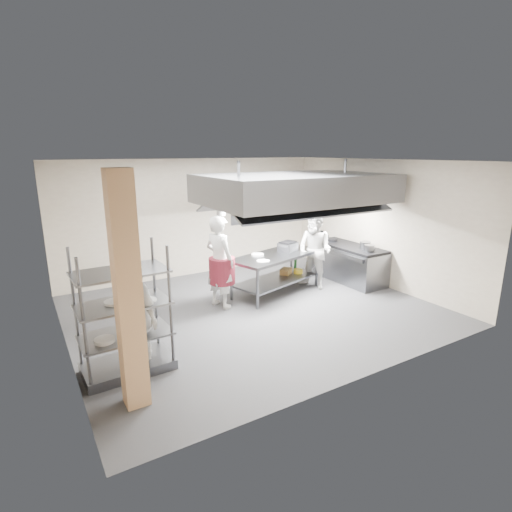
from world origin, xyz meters
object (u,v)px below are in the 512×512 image
island (276,273)px  stockpot (365,245)px  pass_rack (123,311)px  cooking_range (348,264)px  chef_head (220,262)px  chef_plating (137,316)px  chef_line (315,251)px  griddle (288,247)px

island → stockpot: stockpot is taller
pass_rack → cooking_range: pass_rack is taller
chef_head → stockpot: size_ratio=7.76×
island → cooking_range: (2.08, -0.17, -0.04)m
chef_head → chef_plating: (-2.11, -1.57, -0.14)m
cooking_range → chef_plating: size_ratio=1.21×
island → cooking_range: 2.09m
stockpot → chef_line: bearing=159.6°
island → chef_head: size_ratio=1.16×
chef_line → chef_plating: chef_line is taller
island → chef_head: bearing=168.5°
island → cooking_range: size_ratio=1.13×
pass_rack → cooking_range: size_ratio=0.96×
pass_rack → chef_line: size_ratio=1.05×
chef_head → chef_line: chef_head is taller
chef_head → stockpot: chef_head is taller
chef_head → griddle: 1.88m
chef_line → cooking_range: bearing=73.0°
chef_plating → stockpot: size_ratio=6.61×
cooking_range → stockpot: (0.07, -0.46, 0.57)m
island → griddle: size_ratio=5.40×
chef_head → chef_line: size_ratio=1.07×
pass_rack → chef_line: pass_rack is taller
island → chef_head: chef_head is taller
chef_line → griddle: bearing=-134.2°
chef_head → chef_plating: size_ratio=1.17×
chef_head → chef_line: bearing=-111.2°
chef_head → stockpot: bearing=-117.6°
island → cooking_range: bearing=-20.4°
island → stockpot: 2.30m
island → griddle: griddle is taller
cooking_range → chef_plating: (-5.68, -1.52, 0.41)m
island → cooking_range: island is taller
chef_line → chef_plating: bearing=-89.5°
cooking_range → chef_plating: chef_plating is taller
chef_head → stockpot: (3.63, -0.52, 0.02)m
chef_line → stockpot: bearing=51.8°
chef_plating → griddle: bearing=99.7°
pass_rack → cooking_range: bearing=12.5°
chef_line → chef_plating: (-4.56, -1.50, -0.08)m
pass_rack → stockpot: (5.95, 1.09, 0.03)m
chef_head → cooking_range: bearing=-110.4°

